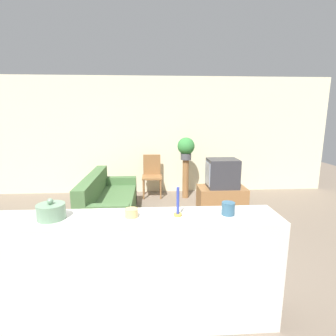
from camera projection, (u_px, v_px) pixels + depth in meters
name	position (u px, v px, depth m)	size (l,w,h in m)	color
ground_plane	(128.00, 276.00, 3.06)	(14.00, 14.00, 0.00)	#756656
wall_back	(139.00, 136.00, 6.14)	(9.00, 0.06, 2.70)	beige
couch	(108.00, 204.00, 4.66)	(0.80, 1.87, 0.80)	#476B3D
tv_stand	(221.00, 199.00, 5.11)	(0.91, 0.56, 0.47)	olive
television	(222.00, 173.00, 5.01)	(0.58, 0.47, 0.55)	#333338
wooden_chair	(152.00, 173.00, 5.98)	(0.44, 0.44, 0.94)	olive
plant_stand	(186.00, 179.00, 5.86)	(0.14, 0.14, 0.87)	olive
potted_plant	(186.00, 147.00, 5.71)	(0.38, 0.38, 0.49)	#4C4C51
foreground_counter	(120.00, 271.00, 2.29)	(2.76, 0.44, 1.00)	silver
decorative_bowl	(51.00, 211.00, 2.15)	(0.23, 0.23, 0.18)	gray
candle_jar	(131.00, 213.00, 2.19)	(0.11, 0.11, 0.07)	tan
candlestick	(178.00, 207.00, 2.21)	(0.07, 0.07, 0.25)	#B7933D
coffee_tin	(228.00, 209.00, 2.24)	(0.11, 0.11, 0.11)	#335B75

